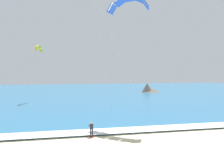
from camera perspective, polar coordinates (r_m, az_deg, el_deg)
sea at (r=87.22m, az=-11.21°, el=-4.20°), size 200.00×120.00×0.20m
surf_foam at (r=28.85m, az=-7.92°, el=-13.48°), size 200.00×2.83×0.04m
surfboard at (r=27.77m, az=-4.89°, el=-14.44°), size 0.57×1.44×0.09m
kitesurfer at (r=27.56m, az=-4.90°, el=-12.60°), size 0.55×0.55×1.69m
kite_primary at (r=36.63m, az=3.93°, el=16.62°), size 8.93×9.09×17.22m
kite_distant at (r=61.55m, az=-17.07°, el=6.12°), size 1.95×4.67×1.72m
headland_right at (r=86.55m, az=8.77°, el=-3.49°), size 7.86×7.86×3.44m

